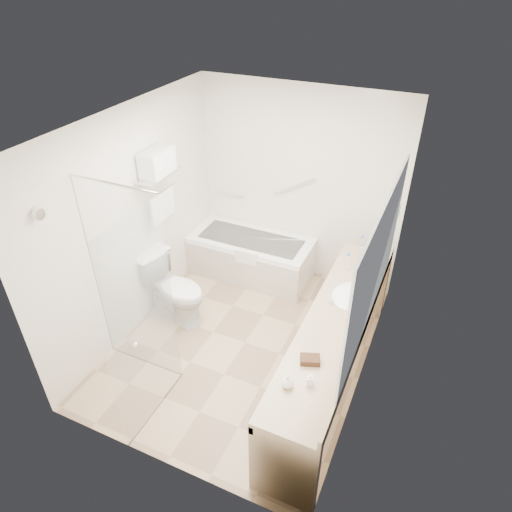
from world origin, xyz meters
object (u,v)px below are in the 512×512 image
at_px(bathtub, 251,256).
at_px(amenity_basket, 310,360).
at_px(toilet, 175,289).
at_px(water_bottle_left, 348,262).
at_px(vanity_counter, 334,336).

height_order(bathtub, amenity_basket, amenity_basket).
distance_m(toilet, water_bottle_left, 2.02).
bearing_deg(bathtub, toilet, -111.31).
height_order(toilet, water_bottle_left, water_bottle_left).
distance_m(amenity_basket, water_bottle_left, 1.43).
bearing_deg(toilet, vanity_counter, -86.74).
height_order(bathtub, toilet, toilet).
bearing_deg(vanity_counter, toilet, 173.23).
height_order(toilet, amenity_basket, amenity_basket).
xyz_separation_m(bathtub, water_bottle_left, (1.40, -0.57, 0.67)).
height_order(vanity_counter, water_bottle_left, water_bottle_left).
bearing_deg(water_bottle_left, bathtub, 157.96).
distance_m(bathtub, water_bottle_left, 1.65).
relative_size(vanity_counter, toilet, 3.29).
bearing_deg(toilet, bathtub, -11.28).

